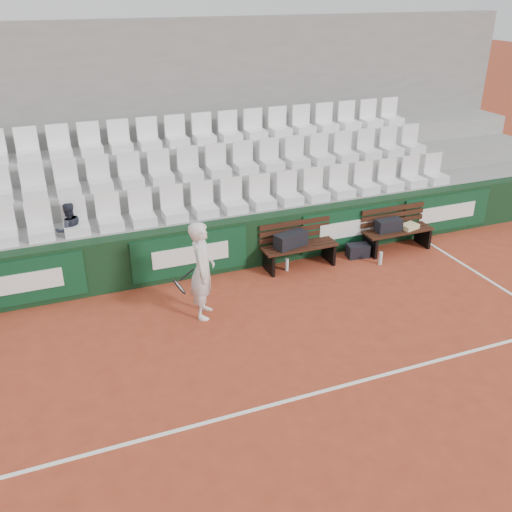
# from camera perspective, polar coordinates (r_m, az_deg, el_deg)

# --- Properties ---
(ground) EXTENTS (80.00, 80.00, 0.00)m
(ground) POSITION_cam_1_polar(r_m,az_deg,el_deg) (7.90, 2.85, -14.36)
(ground) COLOR #9E3B23
(ground) RESTS_ON ground
(court_baseline) EXTENTS (18.00, 0.06, 0.01)m
(court_baseline) POSITION_cam_1_polar(r_m,az_deg,el_deg) (7.90, 2.85, -14.34)
(court_baseline) COLOR white
(court_baseline) RESTS_ON ground
(back_barrier) EXTENTS (18.00, 0.34, 1.00)m
(back_barrier) POSITION_cam_1_polar(r_m,az_deg,el_deg) (10.84, -5.43, 0.64)
(back_barrier) COLOR black
(back_barrier) RESTS_ON ground
(grandstand_tier_front) EXTENTS (18.00, 0.95, 1.00)m
(grandstand_tier_front) POSITION_cam_1_polar(r_m,az_deg,el_deg) (11.38, -6.68, 1.84)
(grandstand_tier_front) COLOR gray
(grandstand_tier_front) RESTS_ON ground
(grandstand_tier_mid) EXTENTS (18.00, 0.95, 1.45)m
(grandstand_tier_mid) POSITION_cam_1_polar(r_m,az_deg,el_deg) (12.15, -7.94, 4.50)
(grandstand_tier_mid) COLOR gray
(grandstand_tier_mid) RESTS_ON ground
(grandstand_tier_back) EXTENTS (18.00, 0.95, 1.90)m
(grandstand_tier_back) POSITION_cam_1_polar(r_m,az_deg,el_deg) (12.94, -9.06, 6.84)
(grandstand_tier_back) COLOR gray
(grandstand_tier_back) RESTS_ON ground
(grandstand_rear_wall) EXTENTS (18.00, 0.30, 4.40)m
(grandstand_rear_wall) POSITION_cam_1_polar(r_m,az_deg,el_deg) (13.19, -10.08, 12.78)
(grandstand_rear_wall) COLOR gray
(grandstand_rear_wall) RESTS_ON ground
(seat_row_front) EXTENTS (11.90, 0.44, 0.63)m
(seat_row_front) POSITION_cam_1_polar(r_m,az_deg,el_deg) (10.92, -6.65, 5.40)
(seat_row_front) COLOR white
(seat_row_front) RESTS_ON grandstand_tier_front
(seat_row_mid) EXTENTS (11.90, 0.44, 0.63)m
(seat_row_mid) POSITION_cam_1_polar(r_m,az_deg,el_deg) (11.65, -8.03, 8.98)
(seat_row_mid) COLOR silver
(seat_row_mid) RESTS_ON grandstand_tier_mid
(seat_row_back) EXTENTS (11.90, 0.44, 0.63)m
(seat_row_back) POSITION_cam_1_polar(r_m,az_deg,el_deg) (12.43, -9.27, 12.11)
(seat_row_back) COLOR white
(seat_row_back) RESTS_ON grandstand_tier_back
(bench_left) EXTENTS (1.50, 0.56, 0.45)m
(bench_left) POSITION_cam_1_polar(r_m,az_deg,el_deg) (11.21, 4.35, 0.01)
(bench_left) COLOR #351910
(bench_left) RESTS_ON ground
(bench_right) EXTENTS (1.50, 0.56, 0.45)m
(bench_right) POSITION_cam_1_polar(r_m,az_deg,el_deg) (12.24, 13.91, 1.60)
(bench_right) COLOR #351A10
(bench_right) RESTS_ON ground
(sports_bag_left) EXTENTS (0.71, 0.45, 0.28)m
(sports_bag_left) POSITION_cam_1_polar(r_m,az_deg,el_deg) (11.01, 3.50, 1.64)
(sports_bag_left) COLOR black
(sports_bag_left) RESTS_ON bench_left
(sports_bag_right) EXTENTS (0.54, 0.26, 0.25)m
(sports_bag_right) POSITION_cam_1_polar(r_m,az_deg,el_deg) (12.01, 13.12, 3.02)
(sports_bag_right) COLOR black
(sports_bag_right) RESTS_ON bench_right
(towel) EXTENTS (0.40, 0.33, 0.10)m
(towel) POSITION_cam_1_polar(r_m,az_deg,el_deg) (12.25, 15.09, 2.87)
(towel) COLOR #CCBF84
(towel) RESTS_ON bench_right
(sports_bag_ground) EXTENTS (0.48, 0.33, 0.27)m
(sports_bag_ground) POSITION_cam_1_polar(r_m,az_deg,el_deg) (11.79, 10.14, 0.53)
(sports_bag_ground) COLOR black
(sports_bag_ground) RESTS_ON ground
(water_bottle_near) EXTENTS (0.07, 0.07, 0.25)m
(water_bottle_near) POSITION_cam_1_polar(r_m,az_deg,el_deg) (11.08, 3.11, -0.86)
(water_bottle_near) COLOR silver
(water_bottle_near) RESTS_ON ground
(water_bottle_far) EXTENTS (0.07, 0.07, 0.27)m
(water_bottle_far) POSITION_cam_1_polar(r_m,az_deg,el_deg) (11.56, 12.34, -0.22)
(water_bottle_far) COLOR silver
(water_bottle_far) RESTS_ON ground
(tennis_player) EXTENTS (0.80, 0.72, 1.69)m
(tennis_player) POSITION_cam_1_polar(r_m,az_deg,el_deg) (9.32, -5.39, -1.44)
(tennis_player) COLOR silver
(tennis_player) RESTS_ON ground
(spectator_c) EXTENTS (0.56, 0.47, 1.03)m
(spectator_c) POSITION_cam_1_polar(r_m,az_deg,el_deg) (10.59, -18.44, 4.71)
(spectator_c) COLOR #212532
(spectator_c) RESTS_ON grandstand_tier_front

